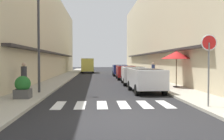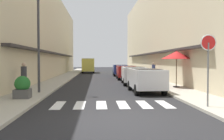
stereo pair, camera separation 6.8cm
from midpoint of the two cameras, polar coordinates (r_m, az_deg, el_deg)
The scene contains 17 objects.
ground_plane at distance 29.07m, azimuth -1.82°, elevation -1.90°, with size 112.00×112.00×0.00m, color #232326.
sidewalk_left at distance 29.30m, azimuth -10.63°, elevation -1.78°, with size 2.22×71.27×0.12m, color #ADA899.
sidewalk_right at distance 29.51m, azimuth 6.92°, elevation -1.74°, with size 2.22×71.27×0.12m, color #ADA899.
building_row_left at distance 31.58m, azimuth -16.88°, elevation 7.65°, with size 5.50×47.82×10.27m.
building_row_right at distance 31.99m, azimuth 12.91°, elevation 8.58°, with size 5.50×47.82×11.34m.
crosswalk at distance 11.83m, azimuth 0.18°, elevation -7.51°, with size 5.20×2.20×0.01m.
parked_car_near at distance 16.34m, azimuth 7.44°, elevation -1.68°, with size 1.88×4.09×1.47m.
parked_car_mid at distance 21.93m, azimuth 4.71°, elevation -0.74°, with size 1.95×4.52×1.47m.
parked_car_far at distance 27.89m, azimuth 3.02°, elevation -0.17°, with size 1.89×4.18×1.47m.
parked_car_distant at distance 34.47m, azimuth 1.83°, elevation 0.24°, with size 1.89×4.23×1.47m.
delivery_van at distance 43.63m, azimuth -5.14°, elevation 1.23°, with size 2.12×5.45×2.37m.
round_street_sign at distance 11.25m, azimuth 20.26°, elevation 3.80°, with size 0.65×0.07×2.89m.
street_lamp at distance 15.99m, azimuth -14.87°, elevation 7.95°, with size 1.19×0.28×5.82m.
cafe_umbrella at distance 19.07m, azimuth 13.88°, elevation 3.13°, with size 2.16×2.16×2.53m.
planter_corner at distance 13.70m, azimuth -18.66°, elevation -3.56°, with size 0.77×0.77×1.10m.
pedestrian_walking_near at distance 16.28m, azimuth -18.42°, elevation -1.36°, with size 0.34×0.34×1.74m.
pedestrian_walking_far at distance 26.53m, azimuth 9.05°, elevation -0.10°, with size 0.34×0.34×1.70m.
Camera 2 is at (-0.65, -8.63, 1.95)m, focal length 42.29 mm.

